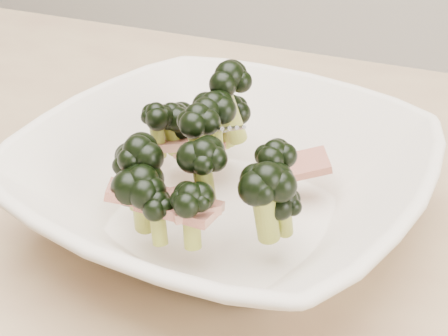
{
  "coord_description": "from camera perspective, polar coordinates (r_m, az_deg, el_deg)",
  "views": [
    {
      "loc": [
        0.26,
        -0.36,
        1.05
      ],
      "look_at": [
        0.1,
        0.01,
        0.8
      ],
      "focal_mm": 50.0,
      "sensor_mm": 36.0,
      "label": 1
    }
  ],
  "objects": [
    {
      "name": "dining_table",
      "position": [
        0.6,
        -9.96,
        -10.77
      ],
      "size": [
        1.2,
        0.8,
        0.75
      ],
      "color": "tan",
      "rests_on": "ground"
    },
    {
      "name": "broccoli_dish",
      "position": [
        0.48,
        -0.22,
        -0.91
      ],
      "size": [
        0.35,
        0.35,
        0.13
      ],
      "color": "beige",
      "rests_on": "dining_table"
    }
  ]
}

